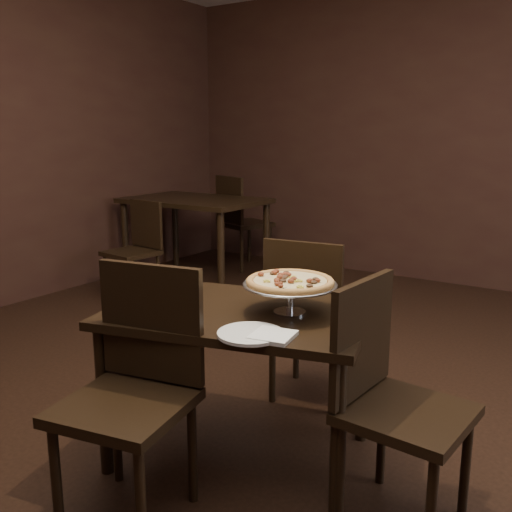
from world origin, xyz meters
The scene contains 16 objects.
room centered at (0.06, 0.03, 1.40)m, with size 6.04×7.04×2.84m.
dining_table centered at (-0.07, -0.05, 0.59)m, with size 1.24×0.98×0.68m.
background_table centered at (-2.20, 2.24, 0.70)m, with size 1.28×0.86×0.80m.
pizza_stand centered at (0.13, 0.03, 0.81)m, with size 0.39×0.39×0.16m.
parmesan_shaker centered at (-0.23, -0.18, 0.73)m, with size 0.06×0.06×0.10m.
pepper_flake_shaker centered at (-0.18, -0.22, 0.74)m, with size 0.07×0.07×0.12m.
packet_caddy centered at (-0.43, -0.21, 0.71)m, with size 0.08×0.08×0.06m.
napkin_stack centered at (0.23, -0.26, 0.69)m, with size 0.15×0.15×0.02m, color white.
plate_left centered at (-0.55, -0.01, 0.69)m, with size 0.24×0.24×0.01m, color white.
plate_near centered at (0.14, -0.28, 0.69)m, with size 0.25×0.25×0.01m, color white.
serving_spatula centered at (0.18, -0.05, 0.81)m, with size 0.15×0.15×0.02m.
chair_far centered at (-0.07, 0.59, 0.49)m, with size 0.47×0.47×0.89m.
chair_near centered at (-0.19, -0.55, 0.51)m, with size 0.51×0.51×0.93m.
chair_side centered at (0.61, -0.08, 0.49)m, with size 0.45×0.45×0.90m.
bg_chair_far centered at (-2.15, 2.91, 0.53)m, with size 0.58×0.58×0.98m.
bg_chair_near centered at (-2.27, 1.53, 0.46)m, with size 0.43×0.43×0.84m.
Camera 1 is at (1.26, -1.94, 1.41)m, focal length 40.00 mm.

